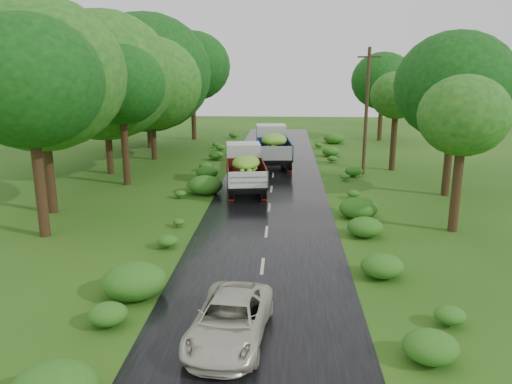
# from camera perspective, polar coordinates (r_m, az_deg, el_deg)

# --- Properties ---
(ground) EXTENTS (120.00, 120.00, 0.00)m
(ground) POSITION_cam_1_polar(r_m,az_deg,el_deg) (15.40, 0.05, -14.29)
(ground) COLOR #1D490F
(ground) RESTS_ON ground
(road) EXTENTS (6.50, 80.00, 0.02)m
(road) POSITION_cam_1_polar(r_m,az_deg,el_deg) (19.92, 0.88, -7.37)
(road) COLOR black
(road) RESTS_ON ground
(road_lines) EXTENTS (0.12, 69.60, 0.00)m
(road_lines) POSITION_cam_1_polar(r_m,az_deg,el_deg) (20.85, 1.00, -6.32)
(road_lines) COLOR #BFB78C
(road_lines) RESTS_ON road
(truck_near) EXTENTS (2.93, 6.31, 2.56)m
(truck_near) POSITION_cam_1_polar(r_m,az_deg,el_deg) (30.07, -1.28, 2.97)
(truck_near) COLOR black
(truck_near) RESTS_ON ground
(truck_far) EXTENTS (2.94, 6.79, 2.77)m
(truck_far) POSITION_cam_1_polar(r_m,az_deg,el_deg) (37.86, 1.91, 5.52)
(truck_far) COLOR black
(truck_far) RESTS_ON ground
(car) EXTENTS (2.37, 4.41, 1.18)m
(car) POSITION_cam_1_polar(r_m,az_deg,el_deg) (14.09, -3.00, -14.40)
(car) COLOR beige
(car) RESTS_ON road
(utility_pole) EXTENTS (1.48, 0.37, 8.51)m
(utility_pole) POSITION_cam_1_polar(r_m,az_deg,el_deg) (34.80, 12.50, 9.08)
(utility_pole) COLOR #382616
(utility_pole) RESTS_ON ground
(trees_left) EXTENTS (7.45, 33.33, 8.98)m
(trees_left) POSITION_cam_1_polar(r_m,az_deg,el_deg) (37.81, -14.26, 12.71)
(trees_left) COLOR black
(trees_left) RESTS_ON ground
(trees_right) EXTENTS (4.90, 31.40, 7.88)m
(trees_right) POSITION_cam_1_polar(r_m,az_deg,el_deg) (36.74, 17.64, 11.11)
(trees_right) COLOR black
(trees_right) RESTS_ON ground
(shrubs) EXTENTS (11.90, 44.00, 0.70)m
(shrubs) POSITION_cam_1_polar(r_m,az_deg,el_deg) (28.39, 1.66, 0.01)
(shrubs) COLOR #2A5F16
(shrubs) RESTS_ON ground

